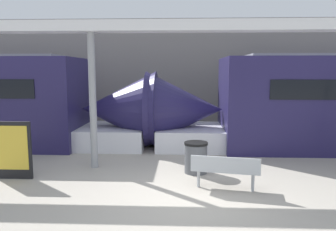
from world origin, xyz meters
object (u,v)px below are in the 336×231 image
at_px(bench_near, 225,169).
at_px(support_column_near, 93,102).
at_px(poster_board, 13,150).
at_px(trash_bin, 196,157).

relative_size(bench_near, support_column_near, 0.43).
xyz_separation_m(poster_board, support_column_near, (1.73, 1.04, 1.10)).
bearing_deg(trash_bin, poster_board, -171.28).
relative_size(trash_bin, support_column_near, 0.22).
distance_m(bench_near, poster_board, 5.14).
distance_m(bench_near, trash_bin, 1.40).
bearing_deg(trash_bin, bench_near, -64.53).
distance_m(poster_board, support_column_near, 2.30).
height_order(trash_bin, poster_board, poster_board).
xyz_separation_m(bench_near, support_column_near, (-3.37, 1.61, 1.33)).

